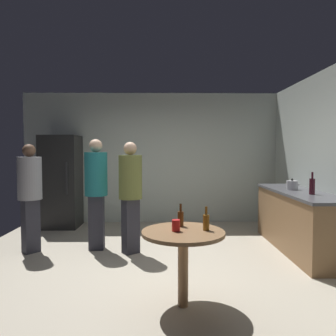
{
  "coord_description": "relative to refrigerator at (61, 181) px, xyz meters",
  "views": [
    {
      "loc": [
        0.24,
        -4.1,
        1.5
      ],
      "look_at": [
        0.3,
        0.1,
        1.28
      ],
      "focal_mm": 34.22,
      "sensor_mm": 36.0,
      "label": 1
    }
  ],
  "objects": [
    {
      "name": "foreground_table",
      "position": [
        2.2,
        -3.28,
        -0.27
      ],
      "size": [
        0.8,
        0.8,
        0.73
      ],
      "color": "olive",
      "rests_on": "ground_plane"
    },
    {
      "name": "kitchen_counter",
      "position": [
        4.06,
        -1.57,
        -0.45
      ],
      "size": [
        0.64,
        2.18,
        0.9
      ],
      "color": "olive",
      "rests_on": "ground_plane"
    },
    {
      "name": "beer_bottle_amber",
      "position": [
        2.43,
        -3.25,
        -0.08
      ],
      "size": [
        0.06,
        0.06,
        0.23
      ],
      "color": "#8C5919",
      "rests_on": "foreground_table"
    },
    {
      "name": "wine_bottle_on_counter",
      "position": [
        4.07,
        -1.94,
        0.12
      ],
      "size": [
        0.08,
        0.08,
        0.31
      ],
      "color": "#3F141E",
      "rests_on": "kitchen_counter"
    },
    {
      "name": "beer_bottle_brown",
      "position": [
        2.19,
        -3.08,
        -0.08
      ],
      "size": [
        0.06,
        0.06,
        0.23
      ],
      "color": "#593314",
      "rests_on": "foreground_table"
    },
    {
      "name": "person_in_gray_shirt",
      "position": [
        0.05,
        -1.6,
        0.03
      ],
      "size": [
        0.48,
        0.48,
        1.6
      ],
      "rotation": [
        0.0,
        0.0,
        -0.76
      ],
      "color": "#2D2D38",
      "rests_on": "ground_plane"
    },
    {
      "name": "kettle",
      "position": [
        4.01,
        -1.4,
        0.07
      ],
      "size": [
        0.24,
        0.17,
        0.18
      ],
      "color": "#B2B2B7",
      "rests_on": "kitchen_counter"
    },
    {
      "name": "refrigerator",
      "position": [
        0.0,
        0.0,
        0.0
      ],
      "size": [
        0.7,
        0.68,
        1.8
      ],
      "color": "black",
      "rests_on": "ground_plane"
    },
    {
      "name": "wall_back",
      "position": [
        1.78,
        0.43,
        0.45
      ],
      "size": [
        5.32,
        0.06,
        2.7
      ],
      "primitive_type": "cube",
      "color": "beige",
      "rests_on": "ground_plane"
    },
    {
      "name": "plastic_cup_red",
      "position": [
        2.13,
        -3.29,
        -0.11
      ],
      "size": [
        0.08,
        0.08,
        0.11
      ],
      "primitive_type": "cylinder",
      "color": "red",
      "rests_on": "foreground_table"
    },
    {
      "name": "person_in_olive_shirt",
      "position": [
        1.53,
        -1.66,
        0.05
      ],
      "size": [
        0.48,
        0.48,
        1.63
      ],
      "rotation": [
        0.0,
        0.0,
        -0.94
      ],
      "color": "#2D2D38",
      "rests_on": "ground_plane"
    },
    {
      "name": "person_in_teal_shirt",
      "position": [
        0.99,
        -1.47,
        0.08
      ],
      "size": [
        0.34,
        0.34,
        1.68
      ],
      "rotation": [
        0.0,
        0.0,
        -1.56
      ],
      "color": "#2D2D38",
      "rests_on": "ground_plane"
    },
    {
      "name": "ground_plane",
      "position": [
        1.78,
        -2.2,
        -0.95
      ],
      "size": [
        5.2,
        5.2,
        0.1
      ],
      "primitive_type": "cube",
      "color": "#B2A893"
    }
  ]
}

